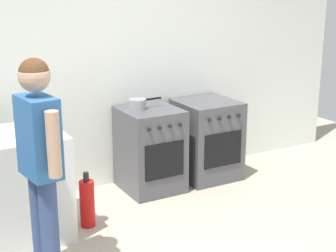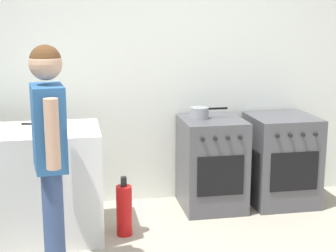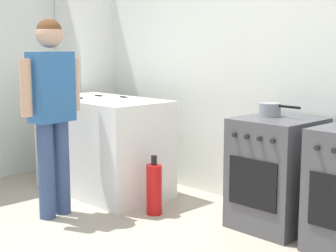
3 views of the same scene
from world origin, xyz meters
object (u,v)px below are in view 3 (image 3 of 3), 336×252
knife_utility (71,98)px  fire_extinguisher (154,189)px  oven_left (277,173)px  knife_paring (101,96)px  person (52,101)px  pot (270,110)px  larder_cabinet (85,80)px  knife_chef (129,98)px

knife_utility → fire_extinguisher: bearing=5.8°
oven_left → knife_paring: 1.94m
oven_left → knife_utility: (-1.90, -0.58, 0.48)m
person → pot: bearing=41.1°
larder_cabinet → pot: bearing=-1.2°
person → fire_extinguisher: bearing=48.5°
knife_paring → knife_chef: (0.33, 0.08, -0.00)m
larder_cabinet → oven_left: bearing=-2.2°
pot → knife_chef: (-1.42, -0.24, 0.00)m
pot → fire_extinguisher: pot is taller
oven_left → larder_cabinet: (-2.65, 0.10, 0.57)m
knife_chef → person: (0.12, -0.90, 0.05)m
knife_utility → knife_paring: same height
pot → larder_cabinet: (-2.54, 0.05, 0.10)m
pot → knife_chef: 1.44m
oven_left → person: size_ratio=0.53×
pot → fire_extinguisher: (-0.76, -0.53, -0.69)m
oven_left → person: (-1.41, -1.09, 0.53)m
knife_paring → knife_chef: same height
knife_utility → knife_chef: bearing=46.4°
pot → larder_cabinet: size_ratio=0.18×
oven_left → pot: size_ratio=2.42×
person → knife_paring: bearing=118.7°
person → larder_cabinet: size_ratio=0.80×
knife_paring → person: size_ratio=0.13×
knife_utility → person: (0.49, -0.51, 0.05)m
oven_left → fire_extinguisher: size_ratio=1.70×
pot → person: (-1.30, -1.14, 0.05)m
knife_chef → larder_cabinet: bearing=165.2°
oven_left → knife_utility: 2.05m
pot → knife_utility: 1.90m
larder_cabinet → person: bearing=-43.9°
knife_paring → pot: bearing=10.3°
knife_paring → fire_extinguisher: (0.99, -0.21, -0.69)m
person → fire_extinguisher: (0.54, 0.61, -0.73)m
fire_extinguisher → larder_cabinet: size_ratio=0.25×
knife_paring → person: 0.93m
knife_chef → knife_paring: bearing=-166.6°
knife_utility → knife_chef: size_ratio=0.72×
knife_paring → fire_extinguisher: 1.22m
person → fire_extinguisher: person is taller
knife_chef → oven_left: bearing=7.2°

